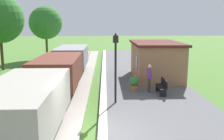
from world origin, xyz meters
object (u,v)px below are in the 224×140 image
at_px(potted_planter, 134,83).
at_px(tree_field_distant, 46,23).
at_px(person_waiting, 149,77).
at_px(station_hut, 156,60).
at_px(bench_down_platform, 139,61).
at_px(bench_near_hut, 162,86).
at_px(lamp_post_near, 116,55).
at_px(freight_train, 58,73).

distance_m(potted_planter, tree_field_distant, 18.93).
bearing_deg(person_waiting, tree_field_distant, -57.98).
distance_m(station_hut, bench_down_platform, 5.63).
height_order(bench_down_platform, person_waiting, person_waiting).
distance_m(bench_near_hut, potted_planter, 1.80).
relative_size(station_hut, bench_down_platform, 3.87).
relative_size(bench_near_hut, person_waiting, 0.88).
bearing_deg(tree_field_distant, person_waiting, -59.00).
distance_m(person_waiting, tree_field_distant, 19.67).
relative_size(person_waiting, tree_field_distant, 0.26).
bearing_deg(station_hut, bench_near_hut, -96.22).
bearing_deg(bench_near_hut, person_waiting, 150.70).
bearing_deg(lamp_post_near, bench_down_platform, 76.10).
relative_size(potted_planter, tree_field_distant, 0.14).
bearing_deg(station_hut, lamp_post_near, -119.03).
bearing_deg(person_waiting, bench_down_platform, -93.26).
bearing_deg(station_hut, person_waiting, -106.49).
xyz_separation_m(bench_near_hut, person_waiting, (-0.72, 0.40, 0.46)).
relative_size(bench_down_platform, potted_planter, 1.64).
bearing_deg(person_waiting, lamp_post_near, 43.60).
distance_m(bench_down_platform, person_waiting, 9.63).
height_order(bench_down_platform, lamp_post_near, lamp_post_near).
height_order(station_hut, lamp_post_near, lamp_post_near).
relative_size(bench_near_hut, potted_planter, 1.64).
bearing_deg(tree_field_distant, freight_train, -74.75).
height_order(potted_planter, tree_field_distant, tree_field_distant).
bearing_deg(station_hut, freight_train, -152.38).
distance_m(freight_train, person_waiting, 5.62).
xyz_separation_m(bench_down_platform, lamp_post_near, (-2.86, -11.57, 2.08)).
bearing_deg(freight_train, person_waiting, -5.17).
xyz_separation_m(bench_down_platform, tree_field_distant, (-10.71, 7.03, 3.74)).
xyz_separation_m(bench_near_hut, bench_down_platform, (0.00, 10.00, 0.00)).
relative_size(lamp_post_near, tree_field_distant, 0.57).
distance_m(freight_train, bench_down_platform, 11.09).
bearing_deg(bench_down_platform, potted_planter, -99.80).
bearing_deg(freight_train, potted_planter, -0.34).
bearing_deg(bench_near_hut, station_hut, 83.78).
bearing_deg(person_waiting, station_hut, -105.48).
height_order(freight_train, person_waiting, freight_train).
bearing_deg(lamp_post_near, tree_field_distant, 112.87).
bearing_deg(tree_field_distant, potted_planter, -60.51).
bearing_deg(potted_planter, bench_near_hut, -29.20).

